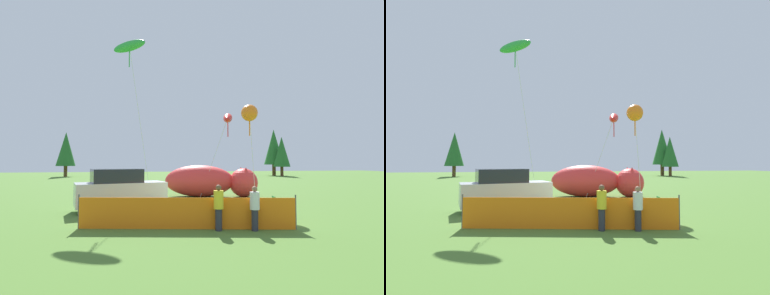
{
  "view_description": "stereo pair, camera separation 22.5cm",
  "coord_description": "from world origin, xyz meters",
  "views": [
    {
      "loc": [
        -2.78,
        -14.37,
        2.47
      ],
      "look_at": [
        0.97,
        5.64,
        3.43
      ],
      "focal_mm": 28.0,
      "sensor_mm": 36.0,
      "label": 1
    },
    {
      "loc": [
        -2.56,
        -14.41,
        2.47
      ],
      "look_at": [
        0.97,
        5.64,
        3.43
      ],
      "focal_mm": 28.0,
      "sensor_mm": 36.0,
      "label": 2
    }
  ],
  "objects": [
    {
      "name": "parked_car",
      "position": [
        -3.56,
        1.27,
        1.04
      ],
      "size": [
        4.69,
        2.8,
        2.1
      ],
      "rotation": [
        0.0,
        0.0,
        0.25
      ],
      "color": "#B7BCC1",
      "rests_on": "ground"
    },
    {
      "name": "safety_fence",
      "position": [
        -0.94,
        -3.45,
        0.57
      ],
      "size": [
        7.87,
        1.66,
        1.26
      ],
      "rotation": [
        0.0,
        0.0,
        -0.2
      ],
      "color": "orange",
      "rests_on": "ground"
    },
    {
      "name": "spectator_in_red_shirt",
      "position": [
        1.42,
        -4.17,
        0.87
      ],
      "size": [
        0.35,
        0.35,
        1.59
      ],
      "color": "#2D2D38",
      "rests_on": "ground"
    },
    {
      "name": "spectator_in_grey_shirt",
      "position": [
        0.16,
        -3.91,
        0.89
      ],
      "size": [
        0.36,
        0.36,
        1.64
      ],
      "color": "#2D2D38",
      "rests_on": "ground"
    },
    {
      "name": "kite_green_fish",
      "position": [
        -3.22,
        3.98,
        9.49
      ],
      "size": [
        2.54,
        2.3,
        10.07
      ],
      "color": "silver",
      "rests_on": "ground"
    },
    {
      "name": "folding_chair",
      "position": [
        3.47,
        -1.76,
        0.53
      ],
      "size": [
        0.58,
        0.58,
        0.91
      ],
      "rotation": [
        0.0,
        0.0,
        -0.16
      ],
      "color": "#267F33",
      "rests_on": "ground"
    },
    {
      "name": "kite_orange_flower",
      "position": [
        3.51,
        1.55,
        5.21
      ],
      "size": [
        1.02,
        0.96,
        5.69
      ],
      "color": "silver",
      "rests_on": "ground"
    },
    {
      "name": "ground_plane",
      "position": [
        0.0,
        0.0,
        0.0
      ],
      "size": [
        120.0,
        120.0,
        0.0
      ],
      "primitive_type": "plane",
      "color": "#4C752D"
    },
    {
      "name": "horizon_tree_west",
      "position": [
        21.85,
        33.28,
        4.15
      ],
      "size": [
        2.83,
        2.83,
        6.76
      ],
      "color": "brown",
      "rests_on": "ground"
    },
    {
      "name": "kite_red_lizard",
      "position": [
        3.37,
        5.15,
        5.45
      ],
      "size": [
        2.7,
        3.28,
        6.13
      ],
      "color": "silver",
      "rests_on": "ground"
    },
    {
      "name": "horizon_tree_mid",
      "position": [
        -14.23,
        38.2,
        4.53
      ],
      "size": [
        3.09,
        3.09,
        7.38
      ],
      "color": "brown",
      "rests_on": "ground"
    },
    {
      "name": "horizon_tree_east",
      "position": [
        21.48,
        35.52,
        5.06
      ],
      "size": [
        3.45,
        3.45,
        8.24
      ],
      "color": "brown",
      "rests_on": "ground"
    },
    {
      "name": "inflatable_cat",
      "position": [
        2.32,
        6.27,
        1.02
      ],
      "size": [
        6.64,
        3.47,
        2.22
      ],
      "rotation": [
        0.0,
        0.0,
        -0.25
      ],
      "color": "red",
      "rests_on": "ground"
    }
  ]
}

